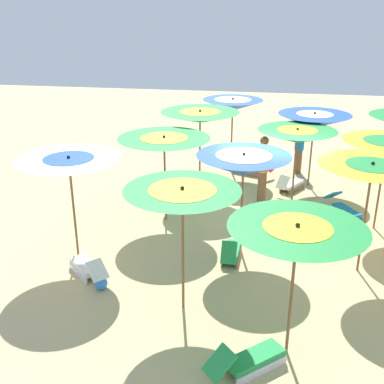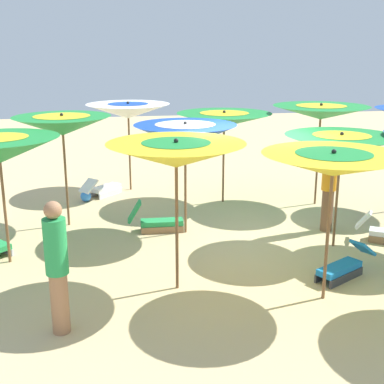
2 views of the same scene
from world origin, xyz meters
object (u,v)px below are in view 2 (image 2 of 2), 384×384
Objects in this scene: beach_umbrella_1 at (62,125)px; beach_umbrella_5 at (176,155)px; beachgoer_2 at (329,184)px; beach_ball at (86,196)px; lounger_0 at (344,266)px; lounger_3 at (157,222)px; beach_umbrella_4 at (185,135)px; beach_umbrella_7 at (341,144)px; lounger_5 at (103,188)px; beach_umbrella_8 at (333,164)px; beachgoer_1 at (57,265)px; beach_umbrella_0 at (128,111)px; beach_umbrella_6 at (321,112)px; beach_umbrella_3 at (224,120)px.

beach_umbrella_5 is (1.89, -3.37, 0.01)m from beach_umbrella_1.
beachgoer_2 is 5.87m from beach_ball.
beach_umbrella_1 is 1.88× the size of lounger_0.
lounger_3 is (1.84, -0.72, -1.94)m from beach_umbrella_1.
beach_umbrella_4 reaches higher than lounger_3.
lounger_3 is at bearing 157.21° from beach_umbrella_7.
beach_umbrella_5 is 3.40m from lounger_0.
lounger_5 is at bearing 127.93° from beachgoer_2.
beach_umbrella_8 is 2.01× the size of lounger_3.
beachgoer_1 is (-2.23, -3.55, -1.05)m from beach_umbrella_4.
beach_umbrella_5 is 2.09× the size of lounger_3.
lounger_3 is 0.61× the size of beachgoer_2.
beach_ball is (-1.15, -0.94, -1.96)m from beach_umbrella_0.
beach_umbrella_6 is at bearing 58.75° from beachgoer_2.
beach_umbrella_3 is 2.25m from beach_umbrella_6.
beach_umbrella_8 is 4.03m from beachgoer_1.
beach_umbrella_8 is 3.29m from beachgoer_2.
beach_umbrella_0 is at bearing -11.02° from lounger_5.
beach_umbrella_0 is 0.98× the size of beach_umbrella_1.
beach_ball is at bearing 129.24° from beach_umbrella_4.
lounger_5 is (-2.92, 1.00, -1.83)m from beach_umbrella_3.
beach_umbrella_1 is 1.04× the size of beach_umbrella_4.
beach_umbrella_7 reaches higher than beachgoer_2.
beach_umbrella_6 is at bearing 23.10° from beach_umbrella_4.
beach_umbrella_5 is 1.31× the size of beachgoer_1.
lounger_0 is at bearing -1.12° from beach_umbrella_5.
beachgoer_2 reaches higher than beachgoer_1.
beachgoer_2 reaches higher than lounger_5.
beach_ball is (-3.72, 5.78, -1.96)m from beach_umbrella_8.
beach_umbrella_6 is at bearing -11.37° from beach_ball.
lounger_0 is 6.72m from beach_ball.
beach_umbrella_6 is (4.36, -2.05, 0.12)m from beach_umbrella_0.
beachgoer_1 is 6.03m from beachgoer_2.
beachgoer_1 is at bearing -87.77° from beach_umbrella_1.
beach_umbrella_1 is at bearing -174.22° from beach_umbrella_6.
beach_umbrella_5 is 3.46m from beach_umbrella_7.
beach_umbrella_4 is at bearing -121.77° from beach_umbrella_3.
beach_umbrella_7 is 6.38m from beach_ball.
beach_ball is at bearing 124.46° from lounger_3.
beach_umbrella_4 is 3.10m from beachgoer_2.
beach_umbrella_0 is at bearing 127.58° from beach_umbrella_7.
beach_umbrella_0 reaches higher than lounger_5.
beachgoer_1 is (-5.65, -5.00, -1.25)m from beach_umbrella_6.
lounger_0 is 3.91m from lounger_3.
lounger_3 reaches higher than lounger_5.
beach_umbrella_6 reaches higher than beach_umbrella_5.
beach_umbrella_0 is 2.09m from lounger_5.
beach_umbrella_6 is 1.33× the size of beachgoer_1.
beach_umbrella_1 is 5.74m from beach_umbrella_8.
beach_umbrella_8 is (-1.79, -4.67, -0.13)m from beach_umbrella_6.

